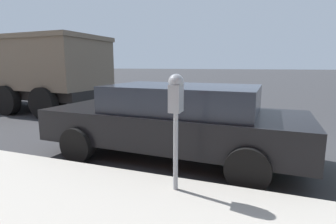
# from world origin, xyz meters

# --- Properties ---
(ground_plane) EXTENTS (220.00, 220.00, 0.00)m
(ground_plane) POSITION_xyz_m (0.00, 0.00, 0.00)
(ground_plane) COLOR #333335
(parking_meter) EXTENTS (0.21, 0.19, 1.49)m
(parking_meter) POSITION_xyz_m (-2.55, 0.55, 1.29)
(parking_meter) COLOR gray
(parking_meter) RESTS_ON sidewalk
(car_black) EXTENTS (2.18, 4.84, 1.38)m
(car_black) POSITION_xyz_m (-0.98, 1.09, 0.74)
(car_black) COLOR black
(car_black) RESTS_ON ground_plane
(dump_truck) EXTENTS (3.12, 7.03, 2.80)m
(dump_truck) POSITION_xyz_m (2.39, 8.59, 1.61)
(dump_truck) COLOR black
(dump_truck) RESTS_ON ground_plane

